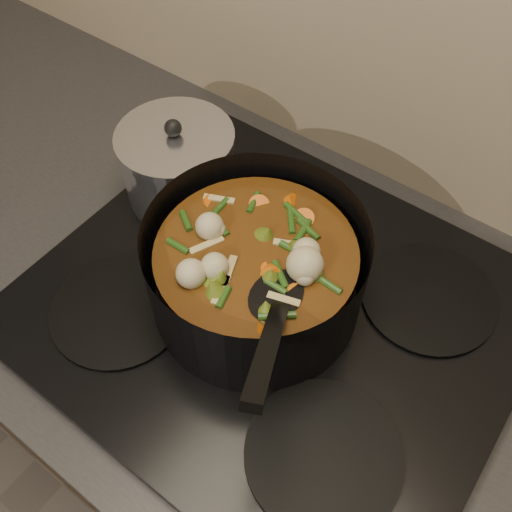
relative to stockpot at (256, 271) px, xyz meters
The scene contains 4 objects.
counter 0.54m from the stockpot, 17.07° to the left, with size 2.64×0.64×0.91m.
stovetop 0.08m from the stockpot, 17.07° to the left, with size 0.62×0.54×0.03m.
stockpot is the anchor object (origin of this frame).
saucepan 0.23m from the stockpot, 156.69° to the left, with size 0.17×0.17×0.14m.
Camera 1 is at (0.22, 1.59, 1.57)m, focal length 40.00 mm.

